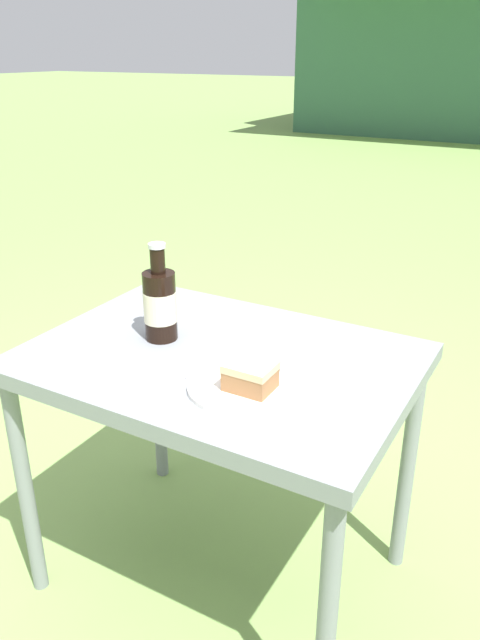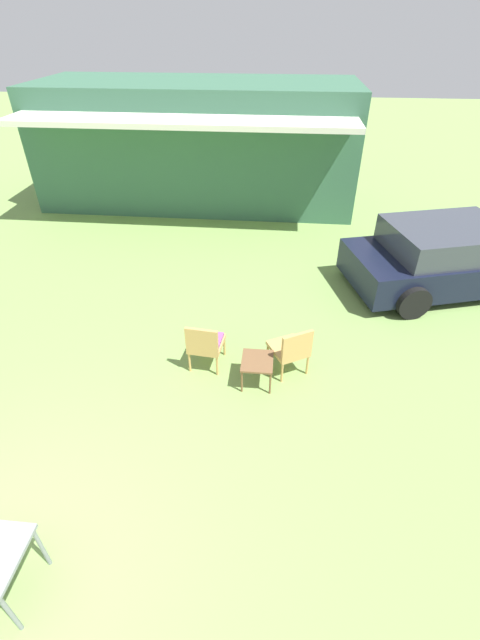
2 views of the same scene
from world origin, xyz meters
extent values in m
plane|color=#7A9E51|center=(0.00, 0.00, 0.00)|extent=(60.00, 60.00, 0.00)
cube|color=gray|center=(0.00, 0.00, 0.66)|extent=(0.90, 0.64, 0.04)
cylinder|color=gray|center=(-0.41, -0.28, 0.32)|extent=(0.04, 0.04, 0.64)
cylinder|color=gray|center=(0.41, -0.28, 0.32)|extent=(0.04, 0.04, 0.64)
cylinder|color=gray|center=(-0.41, 0.28, 0.32)|extent=(0.04, 0.04, 0.64)
cylinder|color=gray|center=(0.41, 0.28, 0.32)|extent=(0.04, 0.04, 0.64)
cylinder|color=white|center=(0.12, -0.12, 0.69)|extent=(0.22, 0.22, 0.01)
cube|color=#9E6B42|center=(0.15, -0.12, 0.71)|extent=(0.10, 0.08, 0.04)
cube|color=#DBBC89|center=(0.15, -0.12, 0.74)|extent=(0.10, 0.08, 0.02)
cylinder|color=black|center=(-0.17, 0.01, 0.77)|extent=(0.08, 0.08, 0.17)
cylinder|color=black|center=(-0.17, 0.01, 0.89)|extent=(0.04, 0.04, 0.06)
cylinder|color=silver|center=(-0.17, 0.01, 0.92)|extent=(0.04, 0.04, 0.01)
cylinder|color=beige|center=(-0.17, 0.01, 0.77)|extent=(0.08, 0.08, 0.08)
cube|color=silver|center=(0.08, -0.11, 0.69)|extent=(0.17, 0.06, 0.01)
camera|label=1|loc=(0.69, -1.12, 1.35)|focal=35.00mm
camera|label=2|loc=(2.51, -1.58, 4.50)|focal=24.00mm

